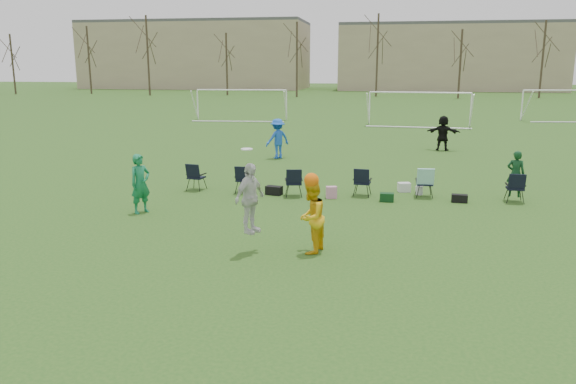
% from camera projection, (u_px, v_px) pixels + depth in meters
% --- Properties ---
extents(ground, '(260.00, 260.00, 0.00)m').
position_uv_depth(ground, '(296.00, 282.00, 11.53)').
color(ground, '#224F18').
rests_on(ground, ground).
extents(fielder_green_near, '(0.71, 0.78, 1.79)m').
position_uv_depth(fielder_green_near, '(140.00, 184.00, 16.75)').
color(fielder_green_near, '#147346').
rests_on(fielder_green_near, ground).
extents(fielder_blue, '(1.37, 1.34, 1.89)m').
position_uv_depth(fielder_blue, '(278.00, 139.00, 26.66)').
color(fielder_blue, blue).
rests_on(fielder_blue, ground).
extents(fielder_black, '(1.76, 0.87, 1.82)m').
position_uv_depth(fielder_black, '(443.00, 133.00, 29.12)').
color(fielder_black, black).
rests_on(fielder_black, ground).
extents(center_contest, '(2.21, 1.27, 2.50)m').
position_uv_depth(center_contest, '(287.00, 209.00, 13.12)').
color(center_contest, silver).
rests_on(center_contest, ground).
extents(sideline_setup, '(11.46, 1.93, 1.67)m').
position_uv_depth(sideline_setup, '(359.00, 182.00, 18.99)').
color(sideline_setup, '#0F3A1C').
rests_on(sideline_setup, ground).
extents(goal_left, '(7.39, 0.76, 2.46)m').
position_uv_depth(goal_left, '(242.00, 96.00, 45.46)').
color(goal_left, white).
rests_on(goal_left, ground).
extents(goal_mid, '(7.40, 0.63, 2.46)m').
position_uv_depth(goal_mid, '(420.00, 99.00, 41.17)').
color(goal_mid, white).
rests_on(goal_mid, ground).
extents(goal_right, '(7.35, 1.14, 2.46)m').
position_uv_depth(goal_right, '(569.00, 96.00, 44.90)').
color(goal_right, white).
rests_on(goal_right, ground).
extents(tree_line, '(110.28, 3.28, 11.40)m').
position_uv_depth(tree_line, '(379.00, 60.00, 77.46)').
color(tree_line, '#382B21').
rests_on(tree_line, ground).
extents(building_row, '(126.00, 16.00, 13.00)m').
position_uv_depth(building_row, '(418.00, 56.00, 101.28)').
color(building_row, tan).
rests_on(building_row, ground).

